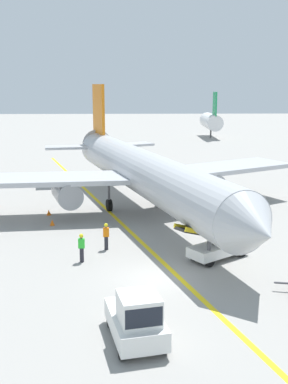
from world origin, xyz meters
name	(u,v)px	position (x,y,z in m)	size (l,w,h in m)	color
ground_plane	(157,278)	(0.00, 0.00, 0.00)	(300.00, 300.00, 0.00)	gray
taxi_line_yellow	(146,247)	(-0.39, 5.00, 0.00)	(0.30, 80.00, 0.01)	yellow
airliner	(141,171)	(-0.56, 13.23, 3.42)	(27.73, 34.56, 10.10)	#B2B5BA
pushback_tug	(137,319)	(-1.21, -6.47, 0.99)	(2.62, 3.92, 2.20)	silver
baggage_tug_by_cargo_door	(219,202)	(5.67, 13.03, 0.93)	(2.29, 2.73, 2.10)	silver
belt_loader_forward_hold	(217,246)	(3.66, 2.71, 0.78)	(4.80, 3.92, 2.59)	silver
ground_crew_marshaller	(106,236)	(-2.90, 4.55, 0.91)	(0.36, 0.24, 1.70)	#26262D
ground_crew_wing_walker	(82,247)	(-4.22, 2.46, 0.91)	(0.36, 0.24, 1.70)	#26262D
safety_cone_wingtip_left	(52,222)	(-7.08, 9.96, 0.22)	(0.36, 0.36, 0.44)	orange
safety_cone_wingtip_right	(49,212)	(-7.79, 12.78, 0.22)	(0.36, 0.36, 0.44)	orange
distant_aircraft_mid_right	(211,121)	(14.59, 69.43, 3.22)	(3.00, 10.10, 8.80)	silver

